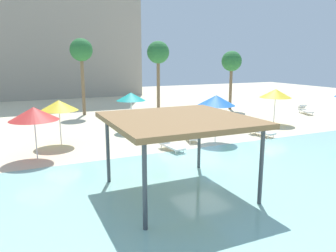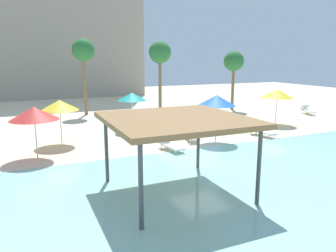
{
  "view_description": "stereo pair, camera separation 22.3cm",
  "coord_description": "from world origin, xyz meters",
  "px_view_note": "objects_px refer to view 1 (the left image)",
  "views": [
    {
      "loc": [
        -7.96,
        -13.51,
        4.83
      ],
      "look_at": [
        -0.89,
        2.0,
        1.3
      ],
      "focal_mm": 35.05,
      "sensor_mm": 36.0,
      "label": 1
    },
    {
      "loc": [
        -7.76,
        -13.6,
        4.83
      ],
      "look_at": [
        -0.89,
        2.0,
        1.3
      ],
      "focal_mm": 35.05,
      "sensor_mm": 36.0,
      "label": 2
    }
  ],
  "objects_px": {
    "shade_pavilion": "(178,122)",
    "beach_umbrella_yellow_2": "(276,93)",
    "beach_umbrella_blue_1": "(216,100)",
    "palm_tree_0": "(81,52)",
    "lounge_chair_4": "(305,110)",
    "palm_tree_2": "(158,54)",
    "lounge_chair_3": "(170,144)",
    "beach_umbrella_teal_4": "(131,97)",
    "lounge_chair_2": "(191,135)",
    "palm_tree_1": "(232,62)",
    "beach_umbrella_red_5": "(34,114)",
    "lounge_chair_5": "(260,130)",
    "beach_umbrella_yellow_0": "(59,105)"
  },
  "relations": [
    {
      "from": "beach_umbrella_teal_4",
      "to": "lounge_chair_2",
      "type": "relative_size",
      "value": 1.3
    },
    {
      "from": "beach_umbrella_yellow_0",
      "to": "beach_umbrella_red_5",
      "type": "relative_size",
      "value": 0.99
    },
    {
      "from": "lounge_chair_2",
      "to": "beach_umbrella_yellow_2",
      "type": "bearing_deg",
      "value": 118.08
    },
    {
      "from": "palm_tree_1",
      "to": "lounge_chair_5",
      "type": "bearing_deg",
      "value": -115.3
    },
    {
      "from": "lounge_chair_2",
      "to": "lounge_chair_4",
      "type": "distance_m",
      "value": 14.48
    },
    {
      "from": "beach_umbrella_yellow_2",
      "to": "palm_tree_1",
      "type": "bearing_deg",
      "value": 80.71
    },
    {
      "from": "lounge_chair_2",
      "to": "palm_tree_1",
      "type": "bearing_deg",
      "value": 150.03
    },
    {
      "from": "lounge_chair_2",
      "to": "lounge_chair_5",
      "type": "relative_size",
      "value": 1.01
    },
    {
      "from": "lounge_chair_5",
      "to": "shade_pavilion",
      "type": "bearing_deg",
      "value": -64.53
    },
    {
      "from": "beach_umbrella_yellow_0",
      "to": "beach_umbrella_blue_1",
      "type": "distance_m",
      "value": 8.93
    },
    {
      "from": "lounge_chair_4",
      "to": "lounge_chair_3",
      "type": "bearing_deg",
      "value": -49.29
    },
    {
      "from": "lounge_chair_3",
      "to": "lounge_chair_4",
      "type": "height_order",
      "value": "same"
    },
    {
      "from": "beach_umbrella_teal_4",
      "to": "beach_umbrella_red_5",
      "type": "bearing_deg",
      "value": -145.87
    },
    {
      "from": "lounge_chair_2",
      "to": "shade_pavilion",
      "type": "bearing_deg",
      "value": -16.5
    },
    {
      "from": "beach_umbrella_yellow_0",
      "to": "lounge_chair_4",
      "type": "height_order",
      "value": "beach_umbrella_yellow_0"
    },
    {
      "from": "beach_umbrella_red_5",
      "to": "palm_tree_1",
      "type": "distance_m",
      "value": 20.4
    },
    {
      "from": "lounge_chair_4",
      "to": "palm_tree_0",
      "type": "relative_size",
      "value": 0.31
    },
    {
      "from": "shade_pavilion",
      "to": "palm_tree_1",
      "type": "bearing_deg",
      "value": 49.86
    },
    {
      "from": "lounge_chair_4",
      "to": "beach_umbrella_blue_1",
      "type": "bearing_deg",
      "value": -47.03
    },
    {
      "from": "lounge_chair_5",
      "to": "beach_umbrella_blue_1",
      "type": "bearing_deg",
      "value": -96.25
    },
    {
      "from": "palm_tree_0",
      "to": "lounge_chair_5",
      "type": "bearing_deg",
      "value": -55.11
    },
    {
      "from": "beach_umbrella_yellow_0",
      "to": "lounge_chair_3",
      "type": "distance_m",
      "value": 6.63
    },
    {
      "from": "lounge_chair_5",
      "to": "beach_umbrella_teal_4",
      "type": "bearing_deg",
      "value": -133.41
    },
    {
      "from": "beach_umbrella_teal_4",
      "to": "palm_tree_2",
      "type": "xyz_separation_m",
      "value": [
        4.27,
        5.39,
        2.86
      ]
    },
    {
      "from": "palm_tree_0",
      "to": "palm_tree_2",
      "type": "height_order",
      "value": "palm_tree_0"
    },
    {
      "from": "beach_umbrella_yellow_2",
      "to": "lounge_chair_2",
      "type": "relative_size",
      "value": 1.31
    },
    {
      "from": "beach_umbrella_red_5",
      "to": "lounge_chair_5",
      "type": "bearing_deg",
      "value": -2.41
    },
    {
      "from": "beach_umbrella_blue_1",
      "to": "palm_tree_0",
      "type": "height_order",
      "value": "palm_tree_0"
    },
    {
      "from": "beach_umbrella_yellow_0",
      "to": "shade_pavilion",
      "type": "bearing_deg",
      "value": -71.3
    },
    {
      "from": "beach_umbrella_yellow_2",
      "to": "palm_tree_1",
      "type": "relative_size",
      "value": 0.47
    },
    {
      "from": "lounge_chair_3",
      "to": "palm_tree_0",
      "type": "distance_m",
      "value": 14.33
    },
    {
      "from": "lounge_chair_3",
      "to": "beach_umbrella_teal_4",
      "type": "bearing_deg",
      "value": 176.33
    },
    {
      "from": "lounge_chair_3",
      "to": "palm_tree_0",
      "type": "height_order",
      "value": "palm_tree_0"
    },
    {
      "from": "shade_pavilion",
      "to": "lounge_chair_3",
      "type": "bearing_deg",
      "value": 67.91
    },
    {
      "from": "shade_pavilion",
      "to": "lounge_chair_4",
      "type": "relative_size",
      "value": 2.41
    },
    {
      "from": "shade_pavilion",
      "to": "beach_umbrella_yellow_2",
      "type": "bearing_deg",
      "value": 35.04
    },
    {
      "from": "lounge_chair_5",
      "to": "palm_tree_2",
      "type": "height_order",
      "value": "palm_tree_2"
    },
    {
      "from": "lounge_chair_3",
      "to": "palm_tree_2",
      "type": "xyz_separation_m",
      "value": [
        3.93,
        10.92,
        4.84
      ]
    },
    {
      "from": "lounge_chair_4",
      "to": "palm_tree_2",
      "type": "distance_m",
      "value": 13.91
    },
    {
      "from": "shade_pavilion",
      "to": "beach_umbrella_yellow_0",
      "type": "bearing_deg",
      "value": 108.7
    },
    {
      "from": "beach_umbrella_blue_1",
      "to": "lounge_chair_5",
      "type": "relative_size",
      "value": 1.4
    },
    {
      "from": "beach_umbrella_yellow_0",
      "to": "lounge_chair_2",
      "type": "relative_size",
      "value": 1.28
    },
    {
      "from": "beach_umbrella_red_5",
      "to": "lounge_chair_4",
      "type": "height_order",
      "value": "beach_umbrella_red_5"
    },
    {
      "from": "shade_pavilion",
      "to": "beach_umbrella_yellow_2",
      "type": "relative_size",
      "value": 1.83
    },
    {
      "from": "beach_umbrella_blue_1",
      "to": "beach_umbrella_teal_4",
      "type": "xyz_separation_m",
      "value": [
        -3.54,
        4.95,
        -0.14
      ]
    },
    {
      "from": "palm_tree_0",
      "to": "beach_umbrella_teal_4",
      "type": "bearing_deg",
      "value": -77.26
    },
    {
      "from": "beach_umbrella_blue_1",
      "to": "lounge_chair_3",
      "type": "height_order",
      "value": "beach_umbrella_blue_1"
    },
    {
      "from": "beach_umbrella_yellow_0",
      "to": "palm_tree_0",
      "type": "bearing_deg",
      "value": 72.15
    },
    {
      "from": "lounge_chair_2",
      "to": "lounge_chair_3",
      "type": "height_order",
      "value": "same"
    },
    {
      "from": "beach_umbrella_blue_1",
      "to": "lounge_chair_2",
      "type": "distance_m",
      "value": 2.58
    }
  ]
}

